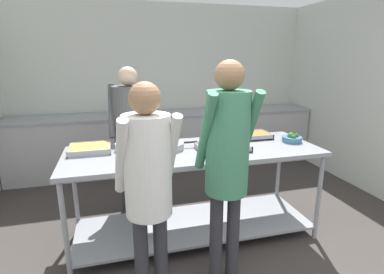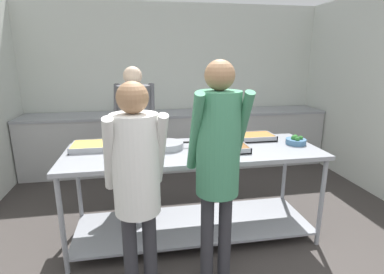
# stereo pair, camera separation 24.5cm
# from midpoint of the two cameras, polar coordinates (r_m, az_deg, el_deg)

# --- Properties ---
(wall_rear) EXTENTS (5.01, 0.06, 2.65)m
(wall_rear) POSITION_cam_midpoint_polar(r_m,az_deg,el_deg) (5.18, -1.89, 9.73)
(wall_rear) COLOR silver
(wall_rear) RESTS_ON ground_plane
(back_counter) EXTENTS (4.85, 0.65, 0.93)m
(back_counter) POSITION_cam_midpoint_polar(r_m,az_deg,el_deg) (4.98, -1.19, -0.54)
(back_counter) COLOR #A8A8A8
(back_counter) RESTS_ON ground_plane
(serving_counter) EXTENTS (2.45, 0.85, 0.93)m
(serving_counter) POSITION_cam_midpoint_polar(r_m,az_deg,el_deg) (3.00, 2.69, -7.96)
(serving_counter) COLOR gray
(serving_counter) RESTS_ON ground_plane
(serving_tray_greens) EXTENTS (0.38, 0.33, 0.05)m
(serving_tray_greens) POSITION_cam_midpoint_polar(r_m,az_deg,el_deg) (3.04, -16.39, -1.74)
(serving_tray_greens) COLOR gray
(serving_tray_greens) RESTS_ON serving_counter
(plate_stack) EXTENTS (0.24, 0.24, 0.07)m
(plate_stack) POSITION_cam_midpoint_polar(r_m,az_deg,el_deg) (2.96, -9.81, -1.57)
(plate_stack) COLOR white
(plate_stack) RESTS_ON serving_counter
(sauce_pan) EXTENTS (0.45, 0.31, 0.06)m
(sauce_pan) POSITION_cam_midpoint_polar(r_m,az_deg,el_deg) (2.92, -2.26, -1.56)
(sauce_pan) COLOR gray
(sauce_pan) RESTS_ON serving_counter
(serving_tray_vegetables) EXTENTS (0.49, 0.30, 0.05)m
(serving_tray_vegetables) POSITION_cam_midpoint_polar(r_m,az_deg,el_deg) (2.88, 8.15, -2.15)
(serving_tray_vegetables) COLOR gray
(serving_tray_vegetables) RESTS_ON serving_counter
(serving_tray_roast) EXTENTS (0.39, 0.29, 0.05)m
(serving_tray_roast) POSITION_cam_midpoint_polar(r_m,az_deg,el_deg) (3.36, 14.04, 0.02)
(serving_tray_roast) COLOR gray
(serving_tray_roast) RESTS_ON serving_counter
(broccoli_bowl) EXTENTS (0.20, 0.20, 0.10)m
(broccoli_bowl) POSITION_cam_midpoint_polar(r_m,az_deg,el_deg) (3.29, 21.22, -0.70)
(broccoli_bowl) COLOR #3D668C
(broccoli_bowl) RESTS_ON serving_counter
(guest_serving_left) EXTENTS (0.42, 0.35, 1.79)m
(guest_serving_left) POSITION_cam_midpoint_polar(r_m,az_deg,el_deg) (2.18, 8.18, -3.29)
(guest_serving_left) COLOR #2D2D33
(guest_serving_left) RESTS_ON ground_plane
(guest_serving_right) EXTENTS (0.45, 0.37, 1.66)m
(guest_serving_right) POSITION_cam_midpoint_polar(r_m,az_deg,el_deg) (2.06, -7.22, -6.97)
(guest_serving_right) COLOR #2D2D33
(guest_serving_right) RESTS_ON ground_plane
(cook_behind_counter) EXTENTS (0.49, 0.37, 1.70)m
(cook_behind_counter) POSITION_cam_midpoint_polar(r_m,az_deg,el_deg) (3.51, -8.85, 2.44)
(cook_behind_counter) COLOR #2D2D33
(cook_behind_counter) RESTS_ON ground_plane
(water_bottle) EXTENTS (0.07, 0.07, 0.30)m
(water_bottle) POSITION_cam_midpoint_polar(r_m,az_deg,el_deg) (4.86, -12.05, 6.03)
(water_bottle) COLOR silver
(water_bottle) RESTS_ON back_counter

